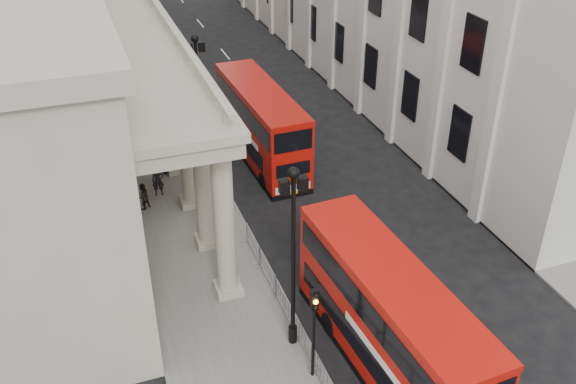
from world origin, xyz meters
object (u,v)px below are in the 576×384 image
object	(u,v)px
bus_far	(261,123)
pedestrian_c	(166,158)
traffic_light	(314,318)
lamp_post_north	(153,19)
pedestrian_b	(143,196)
pedestrian_a	(158,180)
bus_near	(389,320)
lamp_post_mid	(199,94)
lamp_post_south	(293,248)

from	to	relation	value
bus_far	pedestrian_c	bearing A→B (deg)	179.02
bus_far	traffic_light	bearing A→B (deg)	-103.43
lamp_post_north	pedestrian_b	xyz separation A→B (m)	(-4.26, -19.59, -4.01)
pedestrian_a	bus_near	bearing A→B (deg)	-60.35
bus_near	pedestrian_c	xyz separation A→B (m)	(-5.36, 18.46, -1.40)
lamp_post_mid	traffic_light	distance (m)	18.11
lamp_post_south	bus_far	world-z (taller)	lamp_post_south
lamp_post_mid	pedestrian_b	xyz separation A→B (m)	(-4.26, -3.59, -4.01)
lamp_post_north	bus_far	distance (m)	16.47
lamp_post_south	bus_near	size ratio (longest dim) A/B	0.75
bus_near	pedestrian_a	xyz separation A→B (m)	(-6.26, 16.01, -1.41)
lamp_post_mid	pedestrian_b	world-z (taller)	lamp_post_mid
lamp_post_mid	bus_near	xyz separation A→B (m)	(3.04, -18.41, -2.45)
traffic_light	pedestrian_a	size ratio (longest dim) A/B	2.32
lamp_post_mid	traffic_light	xyz separation A→B (m)	(0.10, -18.02, -1.80)
traffic_light	bus_far	bearing A→B (deg)	78.58
lamp_post_south	lamp_post_north	distance (m)	32.00
lamp_post_south	lamp_post_mid	distance (m)	16.00
bus_near	pedestrian_a	distance (m)	17.25
lamp_post_mid	traffic_light	bearing A→B (deg)	-89.68
traffic_light	bus_near	xyz separation A→B (m)	(2.94, -0.39, -0.65)
lamp_post_north	bus_far	world-z (taller)	lamp_post_north
pedestrian_b	lamp_post_mid	bearing A→B (deg)	-170.63
bus_far	pedestrian_a	world-z (taller)	bus_far
lamp_post_mid	bus_near	distance (m)	18.82
lamp_post_mid	pedestrian_c	bearing A→B (deg)	178.60
bus_far	lamp_post_south	bearing A→B (deg)	-105.15
pedestrian_b	bus_near	bearing A→B (deg)	85.52
pedestrian_c	lamp_post_mid	bearing A→B (deg)	-9.02
lamp_post_south	bus_far	size ratio (longest dim) A/B	0.77
pedestrian_a	pedestrian_c	distance (m)	2.61
bus_far	pedestrian_b	bearing A→B (deg)	-156.97
pedestrian_a	pedestrian_c	xyz separation A→B (m)	(0.90, 2.45, 0.01)
pedestrian_c	bus_near	bearing A→B (deg)	-81.43
lamp_post_north	pedestrian_b	world-z (taller)	lamp_post_north
lamp_post_mid	bus_far	bearing A→B (deg)	2.53
traffic_light	pedestrian_c	xyz separation A→B (m)	(-2.42, 18.08, -2.05)
lamp_post_mid	bus_far	xyz separation A→B (m)	(3.77, 0.17, -2.50)
lamp_post_south	lamp_post_mid	world-z (taller)	same
lamp_post_south	lamp_post_north	size ratio (longest dim) A/B	1.00
lamp_post_mid	bus_near	size ratio (longest dim) A/B	0.75
bus_far	pedestrian_b	world-z (taller)	bus_far
bus_far	bus_near	bearing A→B (deg)	-94.27
lamp_post_south	pedestrian_c	xyz separation A→B (m)	(-2.32, 16.06, -3.85)
lamp_post_south	pedestrian_a	size ratio (longest dim) A/B	4.48
lamp_post_mid	pedestrian_c	xyz separation A→B (m)	(-2.32, 0.06, -3.85)
traffic_light	pedestrian_b	xyz separation A→B (m)	(-4.36, 14.43, -2.21)
lamp_post_mid	traffic_light	size ratio (longest dim) A/B	1.93
bus_near	bus_far	world-z (taller)	bus_near
traffic_light	pedestrian_b	bearing A→B (deg)	106.82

